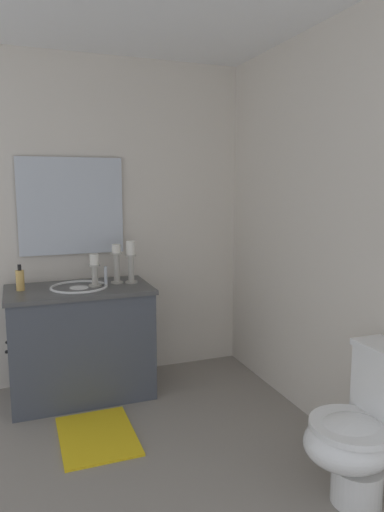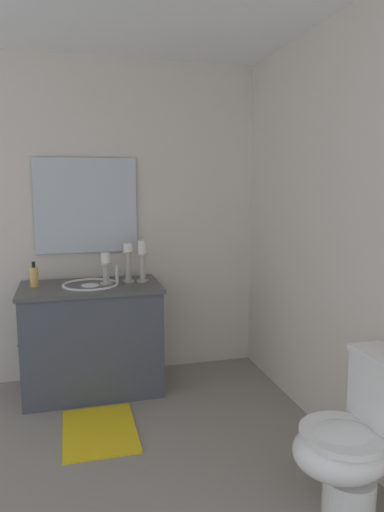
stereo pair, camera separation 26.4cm
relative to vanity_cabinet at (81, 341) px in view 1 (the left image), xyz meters
The scene contains 12 objects.
floor 1.15m from the vanity_cabinet, ahead, with size 2.79×2.96×0.02m, color gray.
wall_back 1.92m from the vanity_cabinet, 52.00° to the left, with size 2.79×0.04×2.45m, color silver.
wall_left 0.90m from the vanity_cabinet, 160.66° to the right, with size 0.04×2.96×2.45m, color silver.
vanity_cabinet is the anchor object (origin of this frame).
sink_basin 0.36m from the vanity_cabinet, 90.00° to the left, with size 0.40×0.40×0.24m.
mirror 0.99m from the vanity_cabinet, behind, with size 0.02×0.76×0.71m, color silver.
candle_holder_tall 0.68m from the vanity_cabinet, 93.86° to the left, with size 0.09×0.09×0.31m.
candle_holder_short 0.61m from the vanity_cabinet, 99.74° to the left, with size 0.09×0.09×0.29m.
candle_holder_mid 0.53m from the vanity_cabinet, 90.94° to the left, with size 0.09×0.09×0.23m.
soap_bottle 0.61m from the vanity_cabinet, 97.26° to the right, with size 0.06×0.06×0.18m.
toilet 1.98m from the vanity_cabinet, 33.35° to the left, with size 0.39×0.54×0.75m.
bath_mat 0.74m from the vanity_cabinet, ahead, with size 0.60×0.44×0.02m, color yellow.
Camera 1 is at (2.21, -0.27, 1.51)m, focal length 32.72 mm.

